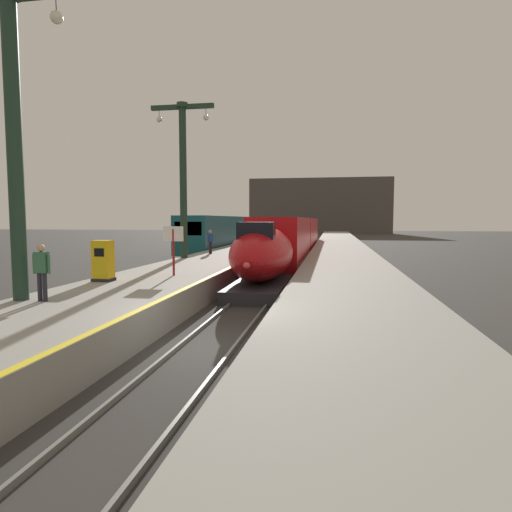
{
  "coord_description": "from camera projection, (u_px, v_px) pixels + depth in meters",
  "views": [
    {
      "loc": [
        3.28,
        -11.13,
        3.45
      ],
      "look_at": [
        -0.14,
        8.55,
        1.8
      ],
      "focal_mm": 30.81,
      "sensor_mm": 36.0,
      "label": 1
    }
  ],
  "objects": [
    {
      "name": "ground_plane",
      "position": [
        207.0,
        349.0,
        11.77
      ],
      "size": [
        260.0,
        260.0,
        0.0
      ],
      "primitive_type": "plane",
      "color": "#33302D"
    },
    {
      "name": "platform_left",
      "position": [
        243.0,
        255.0,
        36.72
      ],
      "size": [
        4.8,
        110.0,
        1.05
      ],
      "primitive_type": "cube",
      "color": "gray",
      "rests_on": "ground"
    },
    {
      "name": "platform_right",
      "position": [
        342.0,
        256.0,
        35.33
      ],
      "size": [
        4.8,
        110.0,
        1.05
      ],
      "primitive_type": "cube",
      "color": "gray",
      "rests_on": "ground"
    },
    {
      "name": "platform_left_safety_stripe",
      "position": [
        270.0,
        249.0,
        36.28
      ],
      "size": [
        0.2,
        107.8,
        0.01
      ],
      "primitive_type": "cube",
      "color": "yellow",
      "rests_on": "platform_left"
    },
    {
      "name": "rail_main_left",
      "position": [
        286.0,
        258.0,
        38.89
      ],
      "size": [
        0.08,
        110.0,
        0.12
      ],
      "primitive_type": "cube",
      "color": "slate",
      "rests_on": "ground"
    },
    {
      "name": "rail_main_right",
      "position": [
        303.0,
        258.0,
        38.64
      ],
      "size": [
        0.08,
        110.0,
        0.12
      ],
      "primitive_type": "cube",
      "color": "slate",
      "rests_on": "ground"
    },
    {
      "name": "rail_secondary_left",
      "position": [
        198.0,
        257.0,
        40.27
      ],
      "size": [
        0.08,
        110.0,
        0.12
      ],
      "primitive_type": "cube",
      "color": "slate",
      "rests_on": "ground"
    },
    {
      "name": "rail_secondary_right",
      "position": [
        214.0,
        257.0,
        40.02
      ],
      "size": [
        0.08,
        110.0,
        0.12
      ],
      "primitive_type": "cube",
      "color": "slate",
      "rests_on": "ground"
    },
    {
      "name": "highspeed_train_main",
      "position": [
        291.0,
        239.0,
        35.87
      ],
      "size": [
        2.92,
        39.29,
        3.6
      ],
      "color": "#B20F14",
      "rests_on": "ground"
    },
    {
      "name": "regional_train_adjacent",
      "position": [
        237.0,
        231.0,
        52.93
      ],
      "size": [
        2.85,
        36.6,
        3.8
      ],
      "color": "#145660",
      "rests_on": "ground"
    },
    {
      "name": "station_column_near",
      "position": [
        13.0,
        115.0,
        12.73
      ],
      "size": [
        4.0,
        0.68,
        8.99
      ],
      "color": "#1E3828",
      "rests_on": "platform_left"
    },
    {
      "name": "station_column_mid",
      "position": [
        183.0,
        166.0,
        27.19
      ],
      "size": [
        4.0,
        0.68,
        9.55
      ],
      "color": "#1E3828",
      "rests_on": "platform_left"
    },
    {
      "name": "passenger_near_edge",
      "position": [
        210.0,
        240.0,
        30.98
      ],
      "size": [
        0.34,
        0.54,
        1.69
      ],
      "color": "#23232D",
      "rests_on": "platform_left"
    },
    {
      "name": "passenger_mid_platform",
      "position": [
        42.0,
        268.0,
        12.88
      ],
      "size": [
        0.57,
        0.22,
        1.69
      ],
      "color": "#23232D",
      "rests_on": "platform_left"
    },
    {
      "name": "rolling_suitcase",
      "position": [
        245.0,
        250.0,
        30.87
      ],
      "size": [
        0.4,
        0.22,
        0.98
      ],
      "color": "navy",
      "rests_on": "platform_left"
    },
    {
      "name": "ticket_machine_yellow",
      "position": [
        103.0,
        262.0,
        17.18
      ],
      "size": [
        0.76,
        0.62,
        1.6
      ],
      "color": "yellow",
      "rests_on": "platform_left"
    },
    {
      "name": "departure_info_board",
      "position": [
        173.0,
        241.0,
        18.88
      ],
      "size": [
        0.9,
        0.1,
        2.12
      ],
      "color": "maroon",
      "rests_on": "platform_left"
    },
    {
      "name": "terminus_back_wall",
      "position": [
        320.0,
        206.0,
        111.34
      ],
      "size": [
        36.0,
        2.0,
        14.0
      ],
      "primitive_type": "cube",
      "color": "#4C4742",
      "rests_on": "ground"
    }
  ]
}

